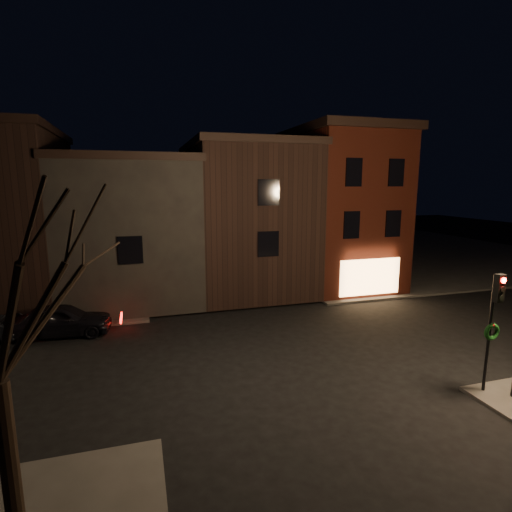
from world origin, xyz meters
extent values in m
plane|color=black|center=(0.00, 0.00, 0.00)|extent=(120.00, 120.00, 0.00)
cube|color=#2D2B28|center=(20.00, 20.00, 0.06)|extent=(30.00, 30.00, 0.12)
cube|color=#42140B|center=(8.00, 9.50, 5.12)|extent=(6.00, 8.00, 10.00)
cube|color=black|center=(8.00, 9.50, 10.37)|extent=(6.50, 8.50, 0.50)
cube|color=#FAB970|center=(8.00, 5.45, 1.42)|extent=(4.00, 0.12, 2.20)
cube|color=black|center=(1.50, 10.50, 4.62)|extent=(7.00, 10.00, 9.00)
cube|color=black|center=(1.50, 10.50, 9.32)|extent=(7.30, 10.30, 0.40)
cube|color=black|center=(-5.75, 10.50, 4.12)|extent=(7.50, 10.00, 8.00)
cube|color=black|center=(-5.75, 10.50, 8.32)|extent=(7.80, 10.30, 0.40)
cylinder|color=black|center=(5.60, -5.40, 2.12)|extent=(0.10, 0.10, 4.00)
cube|color=black|center=(5.60, -5.58, 3.72)|extent=(0.28, 0.22, 0.90)
cylinder|color=#FF0C07|center=(5.60, -5.70, 4.00)|extent=(0.18, 0.06, 0.18)
cylinder|color=black|center=(5.60, -5.70, 3.72)|extent=(0.18, 0.06, 0.18)
cylinder|color=black|center=(5.60, -5.70, 3.44)|extent=(0.18, 0.06, 0.18)
torus|color=#0C380F|center=(5.60, -5.49, 2.22)|extent=(0.58, 0.14, 0.58)
sphere|color=#990C0C|center=(5.60, -5.51, 2.44)|extent=(0.12, 0.12, 0.12)
cylinder|color=black|center=(-8.00, -7.00, 1.69)|extent=(0.36, 0.36, 3.15)
imported|color=black|center=(-8.96, 4.36, 0.75)|extent=(4.52, 2.07, 1.50)
camera|label=1|loc=(-5.29, -15.16, 6.99)|focal=28.00mm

